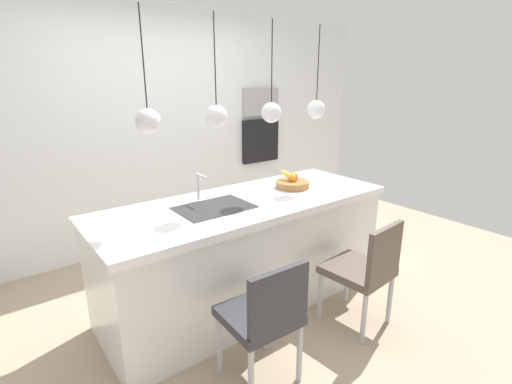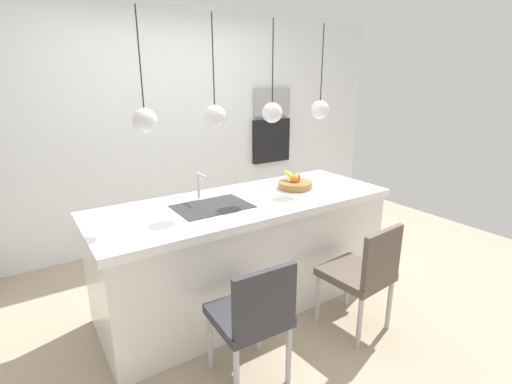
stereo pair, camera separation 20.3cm
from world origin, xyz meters
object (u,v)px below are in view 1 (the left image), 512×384
Objects in this scene: fruit_bowl at (292,182)px; oven at (260,141)px; chair_near at (265,315)px; chair_middle at (365,268)px; microwave at (260,102)px.

oven is (0.84, 1.53, 0.10)m from fruit_bowl.
oven is 0.66× the size of chair_near.
fruit_bowl is 0.98m from chair_middle.
fruit_bowl is at bearing -118.62° from oven.
fruit_bowl is at bearing 87.03° from chair_middle.
chair_middle is (-0.88, -2.39, -1.06)m from microwave.
microwave is at bearing 69.79° from chair_middle.
oven is at bearing 69.79° from chair_middle.
chair_near is at bearing -139.40° from fruit_bowl.
chair_near is at bearing 179.73° from chair_middle.
oven is at bearing 52.47° from chair_near.
fruit_bowl is at bearing 40.60° from chair_near.
chair_middle is (-0.88, -2.39, -0.56)m from oven.
chair_near is (-1.83, -2.39, -0.56)m from oven.
microwave is 0.96× the size of oven.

